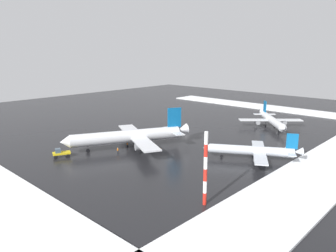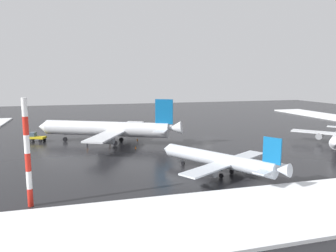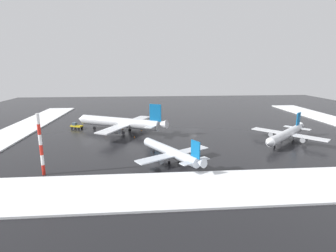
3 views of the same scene
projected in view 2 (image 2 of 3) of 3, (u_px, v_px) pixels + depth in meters
name	position (u px, v px, depth m)	size (l,w,h in m)	color
ground_plane	(208.00, 137.00, 91.90)	(240.00, 240.00, 0.00)	black
airplane_distant_tail	(109.00, 129.00, 82.35)	(35.64, 30.35, 11.39)	silver
airplane_parked_portside	(219.00, 160.00, 56.46)	(19.92, 23.27, 7.69)	silver
pushback_tug	(36.00, 137.00, 84.84)	(5.10, 3.88, 2.50)	gold
ground_crew_mid_apron	(110.00, 139.00, 84.24)	(0.36, 0.36, 1.71)	black
ground_crew_by_nose_gear	(87.00, 142.00, 80.05)	(0.36, 0.36, 1.71)	black
antenna_mast	(27.00, 153.00, 41.74)	(0.70, 0.70, 14.18)	red
traffic_cone_near_nose	(137.00, 139.00, 86.88)	(0.36, 0.36, 0.55)	orange
traffic_cone_mid_line	(136.00, 147.00, 76.95)	(0.36, 0.36, 0.55)	orange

